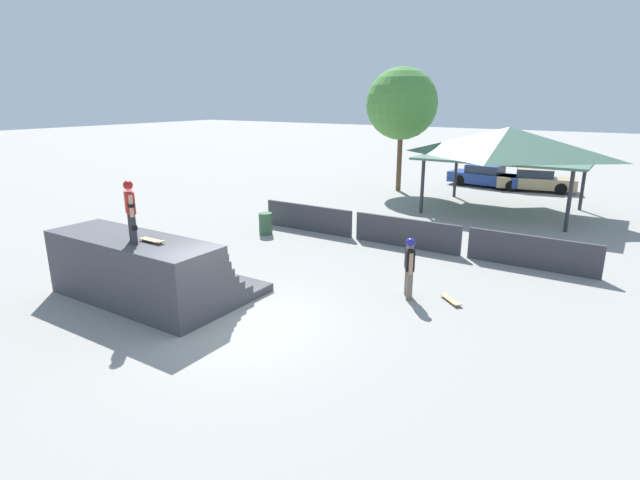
# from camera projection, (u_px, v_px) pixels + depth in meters

# --- Properties ---
(ground_plane) EXTENTS (160.00, 160.00, 0.00)m
(ground_plane) POSITION_uv_depth(u_px,v_px,m) (231.00, 323.00, 11.94)
(ground_plane) COLOR gray
(quarter_pipe_ramp) EXTENTS (5.13, 3.39, 1.75)m
(quarter_pipe_ramp) POSITION_uv_depth(u_px,v_px,m) (144.00, 271.00, 13.27)
(quarter_pipe_ramp) COLOR #424247
(quarter_pipe_ramp) RESTS_ON ground
(skater_on_deck) EXTENTS (0.64, 0.46, 1.55)m
(skater_on_deck) POSITION_uv_depth(u_px,v_px,m) (130.00, 207.00, 12.09)
(skater_on_deck) COLOR #2D2D33
(skater_on_deck) RESTS_ON quarter_pipe_ramp
(skateboard_on_deck) EXTENTS (0.77, 0.21, 0.09)m
(skateboard_on_deck) POSITION_uv_depth(u_px,v_px,m) (152.00, 240.00, 12.31)
(skateboard_on_deck) COLOR red
(skateboard_on_deck) RESTS_ON quarter_pipe_ramp
(bystander_walking) EXTENTS (0.42, 0.61, 1.66)m
(bystander_walking) POSITION_uv_depth(u_px,v_px,m) (410.00, 263.00, 13.23)
(bystander_walking) COLOR #6B6051
(bystander_walking) RESTS_ON ground
(skateboard_on_ground) EXTENTS (0.75, 0.71, 0.09)m
(skateboard_on_ground) POSITION_uv_depth(u_px,v_px,m) (451.00, 300.00, 13.15)
(skateboard_on_ground) COLOR blue
(skateboard_on_ground) RESTS_ON ground
(barrier_fence) EXTENTS (12.50, 0.12, 1.05)m
(barrier_fence) POSITION_uv_depth(u_px,v_px,m) (406.00, 233.00, 17.87)
(barrier_fence) COLOR #3D3D42
(barrier_fence) RESTS_ON ground
(pavilion_shelter) EXTENTS (7.22, 5.60, 3.92)m
(pavilion_shelter) POSITION_uv_depth(u_px,v_px,m) (508.00, 143.00, 22.69)
(pavilion_shelter) COLOR #2D2D33
(pavilion_shelter) RESTS_ON ground
(tree_beside_pavilion) EXTENTS (3.94, 3.94, 6.82)m
(tree_beside_pavilion) POSITION_uv_depth(u_px,v_px,m) (402.00, 104.00, 27.52)
(tree_beside_pavilion) COLOR brown
(tree_beside_pavilion) RESTS_ON ground
(trash_bin) EXTENTS (0.52, 0.52, 0.85)m
(trash_bin) POSITION_uv_depth(u_px,v_px,m) (266.00, 224.00, 19.59)
(trash_bin) COLOR #385B3D
(trash_bin) RESTS_ON ground
(parked_car_blue) EXTENTS (4.51, 2.25, 1.27)m
(parked_car_blue) POSITION_uv_depth(u_px,v_px,m) (486.00, 176.00, 30.12)
(parked_car_blue) COLOR navy
(parked_car_blue) RESTS_ON ground
(parked_car_tan) EXTENTS (4.44, 2.38, 1.27)m
(parked_car_tan) POSITION_uv_depth(u_px,v_px,m) (536.00, 180.00, 28.61)
(parked_car_tan) COLOR tan
(parked_car_tan) RESTS_ON ground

